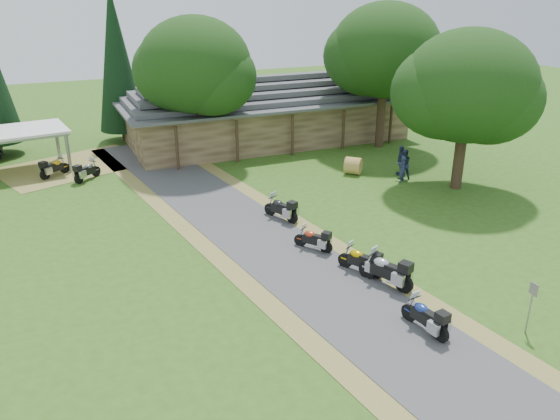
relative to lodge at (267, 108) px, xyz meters
name	(u,v)px	position (x,y,z in m)	size (l,w,h in m)	color
ground	(372,321)	(-6.00, -24.00, -2.45)	(120.00, 120.00, 0.00)	#365518
driveway	(308,273)	(-6.50, -20.00, -2.45)	(46.00, 46.00, 0.00)	#474749
lodge	(267,108)	(0.00, 0.00, 0.00)	(21.40, 9.40, 4.90)	brown
carport	(16,152)	(-17.30, -0.92, -1.11)	(6.19, 4.13, 2.68)	white
motorcycle_row_a	(425,315)	(-4.71, -25.17, -1.83)	(1.82, 0.59, 1.25)	navy
motorcycle_row_b	(386,269)	(-4.18, -22.06, -1.73)	(2.11, 0.69, 1.44)	#ADAFB6
motorcycle_row_c	(360,259)	(-4.55, -20.81, -1.83)	(1.83, 0.60, 1.25)	#D1AC00
motorcycle_row_d	(313,238)	(-5.34, -18.15, -1.88)	(1.65, 0.54, 1.13)	#BE391D
motorcycle_row_e	(281,207)	(-5.26, -14.46, -1.80)	(1.89, 0.62, 1.29)	black
motorcycle_carport_a	(54,166)	(-15.24, -2.72, -1.82)	(1.85, 0.61, 1.27)	#E9AD10
motorcycle_carport_b	(87,170)	(-13.48, -4.22, -1.82)	(1.84, 0.60, 1.26)	slate
person_a	(402,167)	(3.65, -12.14, -1.51)	(0.54, 0.39, 1.89)	navy
person_b	(404,162)	(4.04, -11.72, -1.37)	(0.61, 0.44, 2.16)	navy
person_c	(401,158)	(4.35, -10.98, -1.37)	(0.62, 0.44, 2.17)	navy
hay_bale	(353,166)	(1.77, -9.69, -1.92)	(1.05, 1.05, 0.97)	#A77E3D
sign_post	(530,308)	(-1.62, -26.64, -1.50)	(0.34, 0.06, 1.90)	gray
oak_lodge_left	(196,85)	(-6.25, -3.46, 2.64)	(7.04, 7.04, 10.19)	black
oak_lodge_right	(384,70)	(6.75, -4.98, 3.04)	(7.56, 7.56, 10.99)	black
oak_driveway	(466,107)	(5.92, -14.28, 2.27)	(7.23, 7.23, 9.43)	black
cedar_near	(117,65)	(-9.94, 4.18, 3.14)	(3.39, 3.39, 11.19)	black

